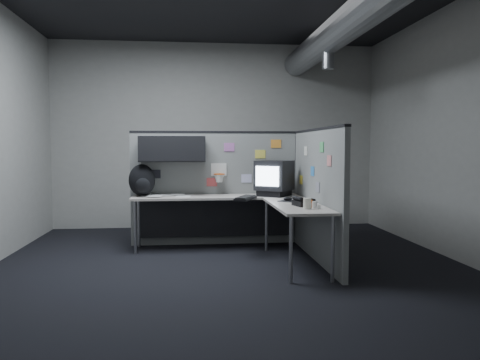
{
  "coord_description": "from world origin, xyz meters",
  "views": [
    {
      "loc": [
        -0.46,
        -5.41,
        1.4
      ],
      "look_at": [
        0.16,
        0.35,
        0.99
      ],
      "focal_mm": 35.0,
      "sensor_mm": 36.0,
      "label": 1
    }
  ],
  "objects": [
    {
      "name": "backpack",
      "position": [
        -1.11,
        1.05,
        0.94
      ],
      "size": [
        0.39,
        0.37,
        0.44
      ],
      "rotation": [
        0.0,
        0.0,
        -0.16
      ],
      "color": "black",
      "rests_on": "desk"
    },
    {
      "name": "bottles",
      "position": [
        0.88,
        -0.44,
        0.77
      ],
      "size": [
        0.14,
        0.17,
        0.09
      ],
      "rotation": [
        0.0,
        0.0,
        -0.05
      ],
      "color": "silver",
      "rests_on": "desk"
    },
    {
      "name": "papers",
      "position": [
        -0.84,
        1.09,
        0.74
      ],
      "size": [
        0.77,
        0.5,
        0.02
      ],
      "rotation": [
        0.0,
        0.0,
        -0.07
      ],
      "color": "white",
      "rests_on": "desk"
    },
    {
      "name": "desk",
      "position": [
        0.15,
        0.7,
        0.61
      ],
      "size": [
        2.31,
        2.11,
        0.73
      ],
      "color": "#B6AEA4",
      "rests_on": "ground"
    },
    {
      "name": "room",
      "position": [
        0.56,
        0.0,
        2.1
      ],
      "size": [
        5.62,
        5.62,
        3.22
      ],
      "color": "black",
      "rests_on": "ground"
    },
    {
      "name": "monitor",
      "position": [
        0.69,
        0.91,
        0.98
      ],
      "size": [
        0.59,
        0.59,
        0.49
      ],
      "rotation": [
        0.0,
        0.0,
        0.17
      ],
      "color": "black",
      "rests_on": "desk"
    },
    {
      "name": "partition_back",
      "position": [
        -0.25,
        1.23,
        1.0
      ],
      "size": [
        2.44,
        0.42,
        1.63
      ],
      "color": "slate",
      "rests_on": "ground"
    },
    {
      "name": "cup",
      "position": [
        0.8,
        -0.49,
        0.79
      ],
      "size": [
        0.11,
        0.11,
        0.12
      ],
      "primitive_type": "cylinder",
      "rotation": [
        0.0,
        0.0,
        -0.29
      ],
      "color": "beige",
      "rests_on": "desk"
    },
    {
      "name": "keyboard",
      "position": [
        0.25,
        0.51,
        0.75
      ],
      "size": [
        0.35,
        0.5,
        0.04
      ],
      "rotation": [
        0.0,
        0.0,
        0.35
      ],
      "color": "black",
      "rests_on": "desk"
    },
    {
      "name": "partition_right",
      "position": [
        1.1,
        0.22,
        0.82
      ],
      "size": [
        0.07,
        2.23,
        1.63
      ],
      "color": "slate",
      "rests_on": "ground"
    },
    {
      "name": "phone",
      "position": [
        0.83,
        -0.22,
        0.77
      ],
      "size": [
        0.26,
        0.27,
        0.11
      ],
      "rotation": [
        0.0,
        0.0,
        0.07
      ],
      "color": "black",
      "rests_on": "desk"
    },
    {
      "name": "mouse",
      "position": [
        0.75,
        0.27,
        0.75
      ],
      "size": [
        0.29,
        0.3,
        0.05
      ],
      "rotation": [
        0.0,
        0.0,
        0.17
      ],
      "color": "black",
      "rests_on": "desk"
    }
  ]
}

